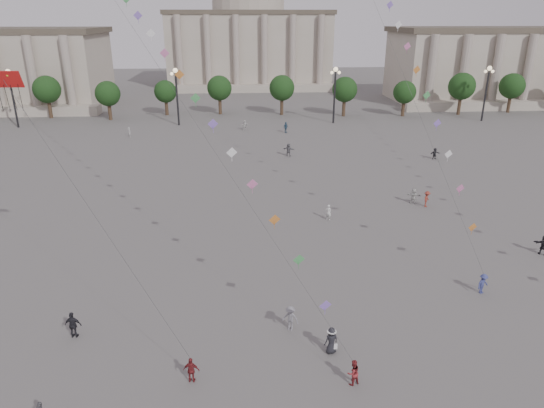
{
  "coord_description": "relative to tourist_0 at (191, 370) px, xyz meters",
  "views": [
    {
      "loc": [
        -3.34,
        -23.35,
        19.54
      ],
      "look_at": [
        -0.96,
        12.0,
        5.79
      ],
      "focal_mm": 32.0,
      "sensor_mm": 36.0,
      "label": 1
    }
  ],
  "objects": [
    {
      "name": "person_crowd_9",
      "position": [
        31.43,
        44.37,
        0.02
      ],
      "size": [
        1.58,
        0.73,
        1.64
      ],
      "primitive_type": "imported",
      "rotation": [
        0.0,
        0.0,
        0.16
      ],
      "color": "black",
      "rests_on": "ground"
    },
    {
      "name": "kite_flyer_1",
      "position": [
        21.02,
        8.11,
        0.01
      ],
      "size": [
        1.2,
        1.02,
        1.61
      ],
      "primitive_type": "imported",
      "rotation": [
        0.0,
        0.0,
        0.49
      ],
      "color": "#373E7D",
      "rests_on": "ground"
    },
    {
      "name": "person_crowd_6",
      "position": [
        6.11,
        4.53,
        0.09
      ],
      "size": [
        1.31,
        1.07,
        1.77
      ],
      "primitive_type": "imported",
      "rotation": [
        0.0,
        0.0,
        5.86
      ],
      "color": "slate",
      "rests_on": "ground"
    },
    {
      "name": "hall_central",
      "position": [
        6.42,
        130.11,
        13.43
      ],
      "size": [
        48.3,
        34.3,
        35.5
      ],
      "color": "#A59C8B",
      "rests_on": "ground"
    },
    {
      "name": "kite_flyer_0",
      "position": [
        9.12,
        -0.81,
        -0.0
      ],
      "size": [
        0.94,
        0.84,
        1.59
      ],
      "primitive_type": "imported",
      "rotation": [
        0.0,
        0.0,
        3.52
      ],
      "color": "maroon",
      "rests_on": "ground"
    },
    {
      "name": "lamp_post_far_east",
      "position": [
        51.42,
        70.89,
        6.55
      ],
      "size": [
        2.0,
        0.9,
        10.65
      ],
      "color": "#262628",
      "rests_on": "ground"
    },
    {
      "name": "person_crowd_0",
      "position": [
        11.31,
        63.12,
        0.16
      ],
      "size": [
        1.15,
        1.1,
        1.92
      ],
      "primitive_type": "imported",
      "rotation": [
        0.0,
        0.0,
        0.74
      ],
      "color": "#31526F",
      "rests_on": "ground"
    },
    {
      "name": "kite_train_west",
      "position": [
        -6.76,
        25.25,
        19.57
      ],
      "size": [
        29.99,
        48.21,
        67.8
      ],
      "color": "#3F3F3F",
      "rests_on": "ground"
    },
    {
      "name": "person_crowd_13",
      "position": [
        11.92,
        22.92,
        0.03
      ],
      "size": [
        0.73,
        0.67,
        1.66
      ],
      "primitive_type": "imported",
      "rotation": [
        0.0,
        0.0,
        2.55
      ],
      "color": "silver",
      "rests_on": "ground"
    },
    {
      "name": "person_crowd_4",
      "position": [
        4.0,
        65.67,
        0.1
      ],
      "size": [
        1.71,
        1.27,
        1.79
      ],
      "primitive_type": "imported",
      "rotation": [
        0.0,
        0.0,
        3.65
      ],
      "color": "silver",
      "rests_on": "ground"
    },
    {
      "name": "person_crowd_10",
      "position": [
        -15.97,
        61.46,
        0.05
      ],
      "size": [
        0.65,
        0.74,
        1.7
      ],
      "primitive_type": "imported",
      "rotation": [
        0.0,
        0.0,
        2.05
      ],
      "color": "#B8B9B4",
      "rests_on": "ground"
    },
    {
      "name": "person_crowd_7",
      "position": [
        22.21,
        26.9,
        0.08
      ],
      "size": [
        1.71,
        1.0,
        1.75
      ],
      "primitive_type": "imported",
      "rotation": [
        0.0,
        0.0,
        2.82
      ],
      "color": "silver",
      "rests_on": "ground"
    },
    {
      "name": "person_crowd_8",
      "position": [
        23.32,
        25.84,
        0.09
      ],
      "size": [
        1.2,
        1.32,
        1.78
      ],
      "primitive_type": "imported",
      "rotation": [
        0.0,
        0.0,
        0.96
      ],
      "color": "maroon",
      "rests_on": "ground"
    },
    {
      "name": "lamp_post_far_west",
      "position": [
        -38.58,
        70.89,
        6.55
      ],
      "size": [
        2.0,
        0.9,
        10.65
      ],
      "color": "#262628",
      "rests_on": "ground"
    },
    {
      "name": "tourist_1",
      "position": [
        -7.99,
        4.69,
        0.12
      ],
      "size": [
        1.12,
        0.55,
        1.84
      ],
      "primitive_type": "imported",
      "rotation": [
        0.0,
        0.0,
        3.05
      ],
      "color": "black",
      "rests_on": "ground"
    },
    {
      "name": "tourist_0",
      "position": [
        0.0,
        0.0,
        0.0
      ],
      "size": [
        0.98,
        0.53,
        1.59
      ],
      "primitive_type": "imported",
      "rotation": [
        0.0,
        0.0,
        2.98
      ],
      "color": "maroon",
      "rests_on": "ground"
    },
    {
      "name": "lamp_post_mid_west",
      "position": [
        -8.58,
        70.89,
        6.55
      ],
      "size": [
        2.0,
        0.9,
        10.65
      ],
      "color": "#262628",
      "rests_on": "ground"
    },
    {
      "name": "lamp_post_mid_east",
      "position": [
        21.42,
        70.89,
        6.55
      ],
      "size": [
        2.0,
        0.9,
        10.65
      ],
      "color": "#262628",
      "rests_on": "ground"
    },
    {
      "name": "tree_row",
      "position": [
        6.42,
        78.89,
        4.6
      ],
      "size": [
        137.12,
        5.12,
        8.0
      ],
      "color": "#3C2C1E",
      "rests_on": "ground"
    },
    {
      "name": "person_crowd_3",
      "position": [
        29.37,
        13.97,
        0.12
      ],
      "size": [
        1.75,
        1.33,
        1.84
      ],
      "primitive_type": "imported",
      "rotation": [
        0.0,
        0.0,
        2.61
      ],
      "color": "black",
      "rests_on": "ground"
    },
    {
      "name": "dragon_kite",
      "position": [
        -10.82,
        8.08,
        14.41
      ],
      "size": [
        6.6,
        4.38,
        19.87
      ],
      "color": "red",
      "rests_on": "ground"
    },
    {
      "name": "person_crowd_12",
      "position": [
        10.26,
        47.41,
        0.17
      ],
      "size": [
        1.87,
        1.23,
        1.93
      ],
      "primitive_type": "imported",
      "rotation": [
        0.0,
        0.0,
        2.74
      ],
      "color": "slate",
      "rests_on": "ground"
    },
    {
      "name": "hat_person",
      "position": [
        8.4,
        2.01,
        0.12
      ],
      "size": [
        1.0,
        0.81,
        1.78
      ],
      "color": "black",
      "rests_on": "ground"
    },
    {
      "name": "ground",
      "position": [
        6.42,
        0.89,
        -0.8
      ],
      "size": [
        360.0,
        360.0,
        0.0
      ],
      "primitive_type": "plane",
      "color": "#575452",
      "rests_on": "ground"
    }
  ]
}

